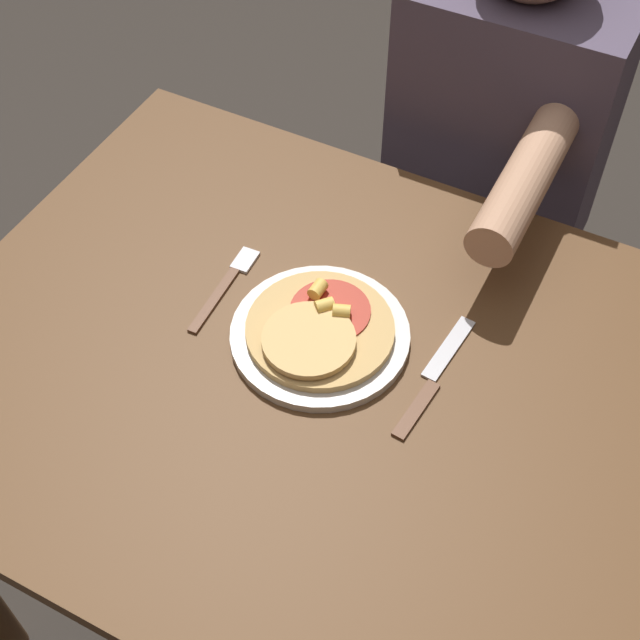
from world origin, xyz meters
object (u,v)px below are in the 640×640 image
object	(u,v)px
fork	(227,283)
person_diner	(497,153)
plate	(320,335)
knife	(433,377)
pizza	(318,329)
dining_table	(313,417)

from	to	relation	value
fork	person_diner	world-z (taller)	person_diner
plate	knife	distance (m)	0.17
pizza	person_diner	xyz separation A→B (m)	(0.06, 0.57, -0.10)
plate	person_diner	xyz separation A→B (m)	(0.06, 0.57, -0.08)
pizza	knife	bearing A→B (deg)	4.55
plate	knife	world-z (taller)	plate
pizza	knife	xyz separation A→B (m)	(0.17, 0.01, -0.02)
dining_table	fork	xyz separation A→B (m)	(-0.18, 0.08, 0.13)
knife	person_diner	world-z (taller)	person_diner
plate	pizza	world-z (taller)	pizza
fork	plate	bearing A→B (deg)	-9.11
dining_table	knife	xyz separation A→B (m)	(0.15, 0.06, 0.13)
dining_table	person_diner	size ratio (longest dim) A/B	0.90
dining_table	pizza	bearing A→B (deg)	106.49
dining_table	person_diner	bearing A→B (deg)	85.35
knife	fork	bearing A→B (deg)	176.96
person_diner	fork	bearing A→B (deg)	-112.85
fork	knife	size ratio (longest dim) A/B	0.79
pizza	plate	bearing A→B (deg)	86.83
dining_table	plate	world-z (taller)	plate
plate	fork	world-z (taller)	plate
pizza	fork	bearing A→B (deg)	169.46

